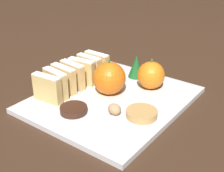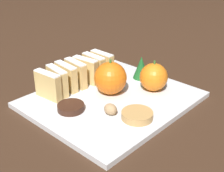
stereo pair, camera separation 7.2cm
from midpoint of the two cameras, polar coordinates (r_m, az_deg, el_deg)
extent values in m
plane|color=#382316|center=(0.74, -2.79, -2.97)|extent=(6.00, 6.00, 0.00)
cube|color=silver|center=(0.74, -2.80, -2.56)|extent=(0.31, 0.36, 0.01)
cube|color=tan|center=(0.73, -14.57, -0.63)|extent=(0.07, 0.02, 0.06)
cube|color=white|center=(0.72, -14.86, 1.69)|extent=(0.07, 0.02, 0.00)
cube|color=tan|center=(0.75, -13.03, 0.28)|extent=(0.07, 0.03, 0.06)
cube|color=white|center=(0.74, -13.28, 2.55)|extent=(0.07, 0.03, 0.00)
cube|color=tan|center=(0.77, -11.51, 1.11)|extent=(0.07, 0.02, 0.06)
cube|color=white|center=(0.76, -11.73, 3.35)|extent=(0.07, 0.02, 0.00)
cube|color=tan|center=(0.79, -9.86, 1.84)|extent=(0.07, 0.03, 0.06)
cube|color=white|center=(0.77, -10.05, 4.04)|extent=(0.07, 0.02, 0.00)
cube|color=tan|center=(0.80, -8.16, 2.49)|extent=(0.07, 0.03, 0.06)
cube|color=white|center=(0.79, -8.31, 4.65)|extent=(0.07, 0.03, 0.00)
cube|color=tan|center=(0.82, -6.73, 3.18)|extent=(0.07, 0.02, 0.06)
cube|color=white|center=(0.81, -6.85, 5.29)|extent=(0.07, 0.02, 0.00)
cube|color=tan|center=(0.84, -5.27, 3.80)|extent=(0.07, 0.02, 0.06)
cube|color=white|center=(0.83, -5.36, 5.88)|extent=(0.07, 0.02, 0.00)
sphere|color=orange|center=(0.74, -3.29, 1.37)|extent=(0.08, 0.08, 0.08)
cylinder|color=#38702D|center=(0.72, -3.38, 4.41)|extent=(0.00, 0.00, 0.01)
sphere|color=orange|center=(0.77, 4.49, 1.92)|extent=(0.07, 0.07, 0.07)
cylinder|color=#38702D|center=(0.76, 4.59, 4.50)|extent=(0.01, 0.01, 0.01)
ellipsoid|color=tan|center=(0.67, -2.67, -4.35)|extent=(0.03, 0.02, 0.02)
cylinder|color=#381E14|center=(0.69, -10.06, -4.34)|extent=(0.06, 0.06, 0.01)
cylinder|color=tan|center=(0.66, 2.32, -5.14)|extent=(0.07, 0.07, 0.02)
cone|color=#195623|center=(0.83, 1.95, 3.58)|extent=(0.04, 0.04, 0.06)
camera|label=1|loc=(0.04, -92.86, -1.42)|focal=50.00mm
camera|label=2|loc=(0.04, 87.14, 1.42)|focal=50.00mm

